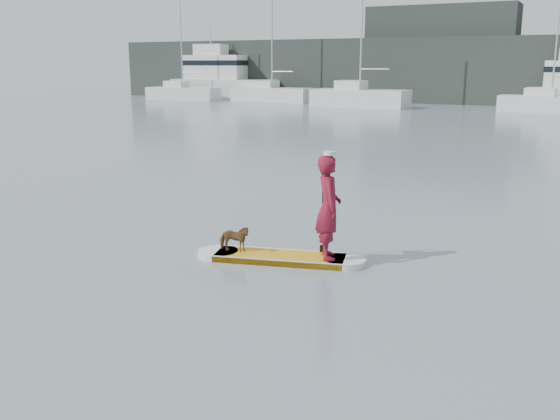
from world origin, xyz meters
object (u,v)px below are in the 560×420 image
at_px(paddleboard, 280,257).
at_px(paddler, 329,207).
at_px(sailboat_d, 550,102).
at_px(motor_yacht_b, 222,79).
at_px(sailboat_b, 272,93).
at_px(dog, 234,239).
at_px(sailboat_a, 182,93).
at_px(sailboat_c, 359,97).

distance_m(paddleboard, paddler, 1.39).
bearing_deg(sailboat_d, motor_yacht_b, 175.11).
bearing_deg(sailboat_b, sailboat_d, -1.94).
relative_size(sailboat_b, motor_yacht_b, 1.07).
height_order(dog, motor_yacht_b, motor_yacht_b).
xyz_separation_m(sailboat_a, sailboat_d, (34.49, -0.49, 0.02)).
relative_size(dog, motor_yacht_b, 0.05).
bearing_deg(sailboat_d, paddler, -87.84).
relative_size(sailboat_a, motor_yacht_b, 0.95).
xyz_separation_m(paddleboard, sailboat_a, (-32.96, 42.34, 0.70)).
bearing_deg(sailboat_b, paddler, -57.06).
bearing_deg(dog, paddler, -90.99).
relative_size(sailboat_b, sailboat_c, 1.03).
distance_m(paddler, sailboat_d, 41.62).
height_order(paddler, sailboat_c, sailboat_c).
relative_size(dog, sailboat_c, 0.05).
height_order(paddler, dog, paddler).
relative_size(paddler, sailboat_b, 0.16).
height_order(sailboat_d, motor_yacht_b, sailboat_d).
height_order(sailboat_c, sailboat_d, sailboat_c).
bearing_deg(dog, sailboat_b, 11.33).
distance_m(paddler, sailboat_a, 54.03).
relative_size(paddleboard, paddler, 1.65).
xyz_separation_m(paddleboard, paddler, (0.89, 0.24, 1.04)).
xyz_separation_m(sailboat_c, motor_yacht_b, (-17.32, 5.49, 1.19)).
height_order(paddleboard, sailboat_c, sailboat_c).
distance_m(paddleboard, dog, 0.97).
relative_size(paddleboard, sailboat_b, 0.26).
bearing_deg(sailboat_c, sailboat_a, 178.37).
bearing_deg(motor_yacht_b, paddleboard, -62.64).
bearing_deg(sailboat_a, sailboat_c, -8.31).
distance_m(sailboat_b, sailboat_c, 10.90).
xyz_separation_m(paddler, sailboat_c, (-14.37, 40.62, -0.21)).
xyz_separation_m(paddler, sailboat_d, (0.63, 41.61, -0.31)).
height_order(paddler, sailboat_b, sailboat_b).
distance_m(dog, sailboat_c, 42.98).
bearing_deg(sailboat_b, motor_yacht_b, 167.78).
bearing_deg(sailboat_d, paddleboard, -89.06).
xyz_separation_m(sailboat_a, sailboat_b, (9.16, 2.02, 0.09)).
xyz_separation_m(dog, sailboat_b, (-22.92, 44.59, 0.47)).
bearing_deg(sailboat_d, sailboat_a, -177.77).
xyz_separation_m(dog, sailboat_c, (-12.60, 41.09, 0.50)).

